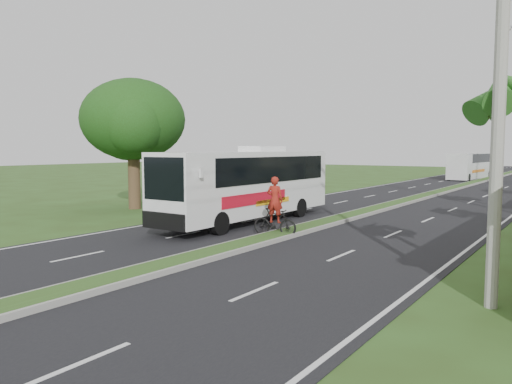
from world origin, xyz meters
The scene contains 9 objects.
ground centered at (0.00, 0.00, 0.00)m, with size 180.00×180.00×0.00m, color #31471A.
road_asphalt centered at (0.00, 20.00, 0.01)m, with size 14.00×160.00×0.02m, color black.
median_strip centered at (0.00, 20.00, 0.10)m, with size 1.20×160.00×0.18m.
lane_edge_left centered at (-6.70, 20.00, 0.00)m, with size 0.12×160.00×0.01m, color silver.
shade_tree centered at (-12.11, 10.02, 5.03)m, with size 6.30×6.00×7.54m.
utility_pole_a centered at (8.50, 2.00, 5.67)m, with size 1.60×0.28×11.00m.
coach_bus_main centered at (-3.32, 9.41, 2.00)m, with size 2.43×11.26×3.64m.
coach_bus_far centered at (-1.87, 51.34, 1.71)m, with size 2.97×10.45×3.01m.
motorcyclist centered at (-0.30, 6.90, 0.88)m, with size 1.91×0.80×2.41m.
Camera 1 is at (10.34, -9.87, 3.52)m, focal length 35.00 mm.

